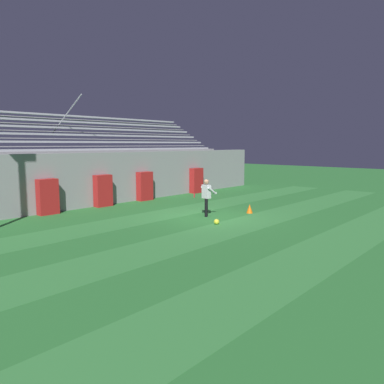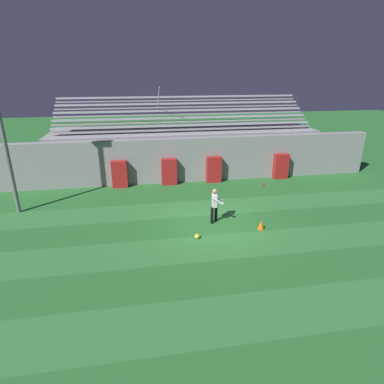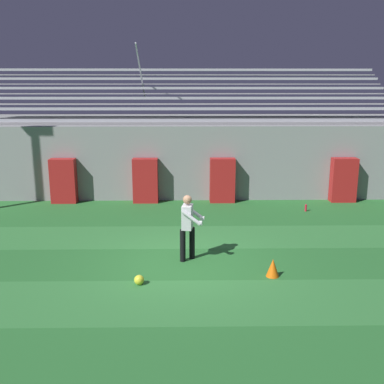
{
  "view_description": "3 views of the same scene",
  "coord_description": "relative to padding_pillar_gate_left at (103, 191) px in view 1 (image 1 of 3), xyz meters",
  "views": [
    {
      "loc": [
        -12.72,
        -10.38,
        3.23
      ],
      "look_at": [
        -1.33,
        -0.19,
        1.27
      ],
      "focal_mm": 35.0,
      "sensor_mm": 36.0,
      "label": 1
    },
    {
      "loc": [
        -3.22,
        -13.12,
        6.76
      ],
      "look_at": [
        -1.0,
        -0.06,
        1.71
      ],
      "focal_mm": 30.0,
      "sensor_mm": 36.0,
      "label": 2
    },
    {
      "loc": [
        0.05,
        -10.36,
        4.28
      ],
      "look_at": [
        0.22,
        0.75,
        1.63
      ],
      "focal_mm": 42.0,
      "sensor_mm": 36.0,
      "label": 3
    }
  ],
  "objects": [
    {
      "name": "turf_stripe_far",
      "position": [
        1.43,
        -3.97,
        -0.82
      ],
      "size": [
        28.0,
        1.99,
        0.01
      ],
      "primitive_type": "cube",
      "color": "#337A38",
      "rests_on": "ground"
    },
    {
      "name": "padding_pillar_far_left",
      "position": [
        -3.03,
        0.0,
        0.0
      ],
      "size": [
        0.92,
        0.44,
        1.65
      ],
      "primitive_type": "cube",
      "color": "#B21E1E",
      "rests_on": "ground"
    },
    {
      "name": "water_bottle",
      "position": [
        5.67,
        -1.33,
        -0.71
      ],
      "size": [
        0.07,
        0.07,
        0.24
      ],
      "primitive_type": "cylinder",
      "color": "red",
      "rests_on": "ground"
    },
    {
      "name": "traffic_cone",
      "position": [
        3.47,
        -6.76,
        -0.62
      ],
      "size": [
        0.3,
        0.3,
        0.42
      ],
      "primitive_type": "cone",
      "color": "orange",
      "rests_on": "ground"
    },
    {
      "name": "turf_stripe_mid",
      "position": [
        1.43,
        -7.96,
        -0.82
      ],
      "size": [
        28.0,
        1.99,
        0.01
      ],
      "primitive_type": "cube",
      "color": "#337A38",
      "rests_on": "ground"
    },
    {
      "name": "soccer_ball",
      "position": [
        0.45,
        -7.15,
        -0.72
      ],
      "size": [
        0.22,
        0.22,
        0.22
      ],
      "primitive_type": "sphere",
      "color": "yellow",
      "rests_on": "ground"
    },
    {
      "name": "goalkeeper",
      "position": [
        1.54,
        -5.72,
        0.13
      ],
      "size": [
        0.63,
        0.64,
        1.67
      ],
      "color": "black",
      "rests_on": "ground"
    },
    {
      "name": "bleacher_stand",
      "position": [
        1.43,
        3.24,
        0.68
      ],
      "size": [
        18.0,
        4.75,
        5.83
      ],
      "color": "gray",
      "rests_on": "ground"
    },
    {
      "name": "turf_stripe_near",
      "position": [
        1.43,
        -11.95,
        -0.82
      ],
      "size": [
        28.0,
        1.99,
        0.01
      ],
      "primitive_type": "cube",
      "color": "#337A38",
      "rests_on": "ground"
    },
    {
      "name": "padding_pillar_gate_right",
      "position": [
        2.86,
        0.0,
        0.0
      ],
      "size": [
        0.92,
        0.44,
        1.65
      ],
      "primitive_type": "cube",
      "color": "#B21E1E",
      "rests_on": "ground"
    },
    {
      "name": "padding_pillar_gate_left",
      "position": [
        0.0,
        0.0,
        0.0
      ],
      "size": [
        0.92,
        0.44,
        1.65
      ],
      "primitive_type": "cube",
      "color": "#B21E1E",
      "rests_on": "ground"
    },
    {
      "name": "back_wall",
      "position": [
        1.43,
        0.55,
        0.57
      ],
      "size": [
        24.0,
        0.6,
        2.8
      ],
      "primitive_type": "cube",
      "color": "gray",
      "rests_on": "ground"
    },
    {
      "name": "ground_plane",
      "position": [
        1.43,
        -5.95,
        -0.83
      ],
      "size": [
        80.0,
        80.0,
        0.0
      ],
      "primitive_type": "plane",
      "color": "#286B2D"
    },
    {
      "name": "padding_pillar_far_right",
      "position": [
        7.39,
        0.0,
        0.0
      ],
      "size": [
        0.92,
        0.44,
        1.65
      ],
      "primitive_type": "cube",
      "color": "#B21E1E",
      "rests_on": "ground"
    }
  ]
}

